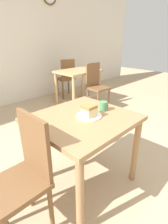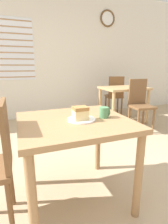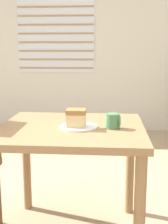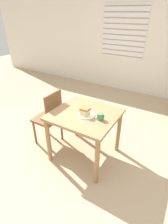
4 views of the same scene
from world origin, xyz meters
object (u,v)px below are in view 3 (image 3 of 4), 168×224
(coffee_mug, at_px, (113,121))
(plate, at_px, (79,127))
(dining_table_near, at_px, (72,145))
(cake_slice, at_px, (76,118))

(coffee_mug, bearing_deg, plate, -179.75)
(dining_table_near, xyz_separation_m, cake_slice, (0.03, -0.05, 0.18))
(plate, bearing_deg, coffee_mug, 0.25)
(dining_table_near, relative_size, cake_slice, 7.74)
(plate, relative_size, cake_slice, 2.00)
(plate, height_order, coffee_mug, coffee_mug)
(coffee_mug, bearing_deg, cake_slice, -176.70)
(plate, distance_m, coffee_mug, 0.21)
(cake_slice, bearing_deg, plate, 40.84)
(plate, height_order, cake_slice, cake_slice)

